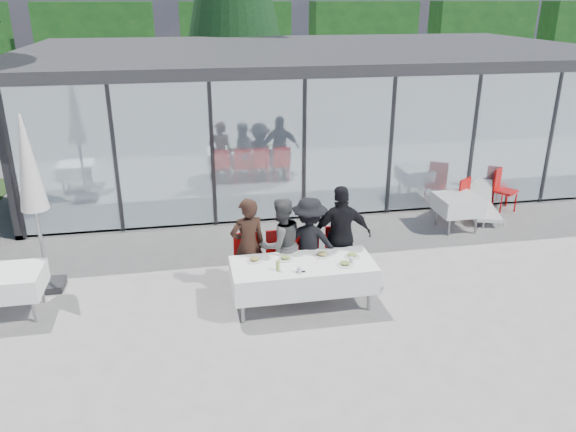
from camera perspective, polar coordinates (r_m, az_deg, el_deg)
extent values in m
plane|color=gray|center=(8.83, 0.52, -10.43)|extent=(90.00, 90.00, 0.00)
cube|color=gray|center=(16.40, 1.94, 5.08)|extent=(14.00, 8.00, 0.10)
cube|color=black|center=(19.80, -0.52, 12.52)|extent=(14.00, 0.20, 3.20)
cube|color=black|center=(16.02, -23.15, 8.71)|extent=(0.20, 8.00, 3.20)
cube|color=black|center=(18.78, 23.38, 10.32)|extent=(0.20, 8.00, 3.20)
cube|color=silver|center=(12.29, 6.08, 6.88)|extent=(13.60, 0.06, 3.10)
cube|color=#2D2D30|center=(15.41, 2.43, 16.41)|extent=(14.80, 8.80, 0.24)
cube|color=#262628|center=(12.25, -26.20, 4.73)|extent=(0.08, 0.10, 3.10)
cube|color=#262628|center=(11.87, -17.13, 5.52)|extent=(0.08, 0.10, 3.10)
cube|color=#262628|center=(11.80, -7.69, 6.20)|extent=(0.08, 0.10, 3.10)
cube|color=#262628|center=(12.05, 1.62, 6.70)|extent=(0.08, 0.10, 3.10)
cube|color=#262628|center=(12.60, 10.36, 7.01)|extent=(0.08, 0.10, 3.10)
cube|color=#262628|center=(13.41, 18.21, 7.16)|extent=(0.08, 0.10, 3.10)
cube|color=#262628|center=(14.43, 25.06, 7.17)|extent=(0.08, 0.10, 3.10)
cube|color=red|center=(14.51, -6.44, 4.41)|extent=(0.45, 0.45, 0.90)
cube|color=red|center=(15.16, -0.92, 5.29)|extent=(0.45, 0.45, 0.90)
cube|color=red|center=(15.31, 8.70, 5.20)|extent=(0.45, 0.45, 0.90)
cube|color=red|center=(16.68, 14.46, 6.11)|extent=(0.45, 0.45, 0.90)
cube|color=#113512|center=(35.73, -18.78, 16.39)|extent=(6.50, 2.00, 4.40)
cube|color=#113512|center=(35.61, -5.36, 17.36)|extent=(6.50, 2.00, 4.40)
cube|color=#113512|center=(37.25, 7.58, 17.44)|extent=(6.50, 2.00, 4.40)
cube|color=#113512|center=(40.44, 18.91, 16.83)|extent=(6.50, 2.00, 4.40)
cube|color=white|center=(8.94, 1.52, -6.01)|extent=(2.26, 0.96, 0.42)
cylinder|color=gray|center=(8.59, -4.61, -8.72)|extent=(0.06, 0.06, 0.71)
cylinder|color=gray|center=(8.98, 8.29, -7.46)|extent=(0.06, 0.06, 0.71)
cylinder|color=gray|center=(9.20, -5.10, -6.56)|extent=(0.06, 0.06, 0.71)
cylinder|color=gray|center=(9.56, 6.96, -5.49)|extent=(0.06, 0.06, 0.71)
imported|color=#331F16|center=(9.27, -4.09, -3.05)|extent=(0.73, 0.73, 1.66)
cube|color=red|center=(9.45, -4.04, -5.08)|extent=(0.44, 0.44, 0.05)
cube|color=red|center=(9.52, -4.23, -3.21)|extent=(0.44, 0.04, 0.55)
cylinder|color=red|center=(9.38, -4.97, -6.94)|extent=(0.04, 0.04, 0.43)
cylinder|color=red|center=(9.42, -2.78, -6.76)|extent=(0.04, 0.04, 0.43)
cylinder|color=red|center=(9.70, -5.20, -5.94)|extent=(0.04, 0.04, 0.43)
cylinder|color=red|center=(9.73, -3.08, -5.77)|extent=(0.04, 0.04, 0.43)
imported|color=#535353|center=(9.34, -0.73, -2.90)|extent=(1.01, 1.01, 1.62)
cube|color=red|center=(9.52, -0.75, -4.82)|extent=(0.44, 0.44, 0.05)
cube|color=red|center=(9.59, -0.96, -2.96)|extent=(0.44, 0.04, 0.55)
cylinder|color=red|center=(9.44, -1.63, -6.66)|extent=(0.04, 0.04, 0.43)
cylinder|color=red|center=(9.50, 0.53, -6.48)|extent=(0.04, 0.04, 0.43)
cylinder|color=red|center=(9.76, -1.97, -5.68)|extent=(0.04, 0.04, 0.43)
cylinder|color=red|center=(9.81, 0.12, -5.51)|extent=(0.04, 0.04, 0.43)
imported|color=black|center=(9.44, 2.18, -2.74)|extent=(1.31, 1.31, 1.59)
cube|color=red|center=(9.61, 2.12, -4.58)|extent=(0.44, 0.44, 0.05)
cube|color=red|center=(9.68, 1.88, -2.74)|extent=(0.44, 0.04, 0.55)
cylinder|color=red|center=(9.52, 1.28, -6.41)|extent=(0.04, 0.04, 0.43)
cylinder|color=red|center=(9.59, 3.40, -6.21)|extent=(0.04, 0.04, 0.43)
cylinder|color=red|center=(9.83, 0.85, -5.45)|extent=(0.04, 0.04, 0.43)
cylinder|color=red|center=(9.90, 2.90, -5.27)|extent=(0.04, 0.04, 0.43)
imported|color=black|center=(9.53, 5.43, -2.02)|extent=(1.08, 1.08, 1.76)
cube|color=red|center=(9.73, 5.30, -4.30)|extent=(0.44, 0.44, 0.05)
cube|color=red|center=(9.80, 5.04, -2.48)|extent=(0.44, 0.04, 0.55)
cylinder|color=red|center=(9.64, 4.51, -6.10)|extent=(0.04, 0.04, 0.43)
cylinder|color=red|center=(9.73, 6.57, -5.90)|extent=(0.04, 0.04, 0.43)
cylinder|color=red|center=(9.95, 3.97, -5.17)|extent=(0.04, 0.04, 0.43)
cylinder|color=red|center=(10.04, 5.97, -4.98)|extent=(0.04, 0.04, 0.43)
cylinder|color=silver|center=(8.93, -3.42, -4.53)|extent=(0.26, 0.26, 0.01)
ellipsoid|color=#BA894A|center=(8.91, -3.43, -4.34)|extent=(0.15, 0.15, 0.05)
cylinder|color=silver|center=(8.96, -0.28, -4.39)|extent=(0.26, 0.26, 0.01)
ellipsoid|color=#43712A|center=(8.95, -0.28, -4.19)|extent=(0.15, 0.15, 0.05)
cylinder|color=silver|center=(9.09, 3.51, -4.04)|extent=(0.26, 0.26, 0.01)
ellipsoid|color=#BA894A|center=(9.07, 3.51, -3.84)|extent=(0.15, 0.15, 0.05)
cylinder|color=silver|center=(9.10, 6.55, -4.11)|extent=(0.26, 0.26, 0.01)
ellipsoid|color=#43712A|center=(9.09, 6.56, -3.92)|extent=(0.15, 0.15, 0.05)
cylinder|color=silver|center=(8.82, 5.82, -4.96)|extent=(0.26, 0.26, 0.01)
ellipsoid|color=#43712A|center=(8.80, 5.83, -4.76)|extent=(0.15, 0.15, 0.05)
cylinder|color=#93B84D|center=(8.58, -1.03, -5.08)|extent=(0.06, 0.06, 0.16)
cylinder|color=silver|center=(8.52, 1.14, -5.49)|extent=(0.07, 0.07, 0.10)
cylinder|color=silver|center=(8.88, 6.47, -4.49)|extent=(0.07, 0.07, 0.10)
cube|color=black|center=(8.56, 1.30, -5.69)|extent=(0.14, 0.03, 0.01)
cube|color=white|center=(9.66, -26.09, -6.05)|extent=(0.86, 0.86, 0.36)
cylinder|color=gray|center=(9.41, -24.56, -7.88)|extent=(0.05, 0.05, 0.72)
cylinder|color=gray|center=(10.09, -27.15, -6.35)|extent=(0.05, 0.05, 0.72)
cylinder|color=gray|center=(9.93, -23.83, -6.22)|extent=(0.05, 0.05, 0.72)
cube|color=white|center=(12.38, 16.86, 1.13)|extent=(0.86, 0.86, 0.36)
cylinder|color=gray|center=(12.07, 16.12, -0.33)|extent=(0.05, 0.05, 0.72)
cylinder|color=gray|center=(12.34, 18.62, -0.13)|extent=(0.05, 0.05, 0.72)
cylinder|color=gray|center=(12.57, 14.94, 0.66)|extent=(0.05, 0.05, 0.72)
cylinder|color=gray|center=(12.83, 17.36, 0.83)|extent=(0.05, 0.05, 0.72)
cube|color=red|center=(13.94, 21.22, 2.36)|extent=(0.62, 0.62, 0.05)
cube|color=red|center=(13.94, 20.61, 3.52)|extent=(0.38, 0.29, 0.55)
cylinder|color=red|center=(13.78, 20.83, 1.15)|extent=(0.04, 0.04, 0.43)
cylinder|color=red|center=(13.97, 22.10, 1.24)|extent=(0.04, 0.04, 0.43)
cylinder|color=red|center=(14.07, 20.10, 1.66)|extent=(0.04, 0.04, 0.43)
cylinder|color=red|center=(14.25, 21.35, 1.73)|extent=(0.04, 0.04, 0.43)
cube|color=red|center=(13.03, 16.60, 1.65)|extent=(0.61, 0.61, 0.05)
cube|color=red|center=(12.86, 17.49, 2.48)|extent=(0.39, 0.28, 0.55)
cylinder|color=red|center=(12.88, 16.13, 0.35)|extent=(0.04, 0.04, 0.43)
cylinder|color=red|center=(13.04, 17.54, 0.46)|extent=(0.04, 0.04, 0.43)
cylinder|color=red|center=(13.18, 15.45, 0.90)|extent=(0.04, 0.04, 0.43)
cylinder|color=red|center=(13.34, 16.84, 1.00)|extent=(0.04, 0.04, 0.43)
cube|color=black|center=(10.48, -23.11, -6.49)|extent=(0.50, 0.50, 0.12)
cylinder|color=gray|center=(9.98, -24.17, 0.10)|extent=(0.06, 0.06, 2.70)
cone|color=silver|center=(9.72, -24.95, 4.91)|extent=(0.44, 0.44, 1.55)
cube|color=white|center=(13.33, 19.11, 0.55)|extent=(0.94, 1.42, 0.08)
cube|color=white|center=(13.75, 18.75, 2.42)|extent=(0.65, 0.42, 0.54)
cylinder|color=white|center=(12.80, 19.25, -0.84)|extent=(0.04, 0.04, 0.14)
cylinder|color=white|center=(13.05, 21.16, -0.68)|extent=(0.04, 0.04, 0.14)
cylinder|color=white|center=(13.70, 17.05, 0.86)|extent=(0.04, 0.04, 0.14)
cylinder|color=white|center=(13.93, 18.88, 0.99)|extent=(0.04, 0.04, 0.14)
cylinder|color=#382316|center=(20.77, -5.22, 11.18)|extent=(0.44, 0.44, 2.00)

